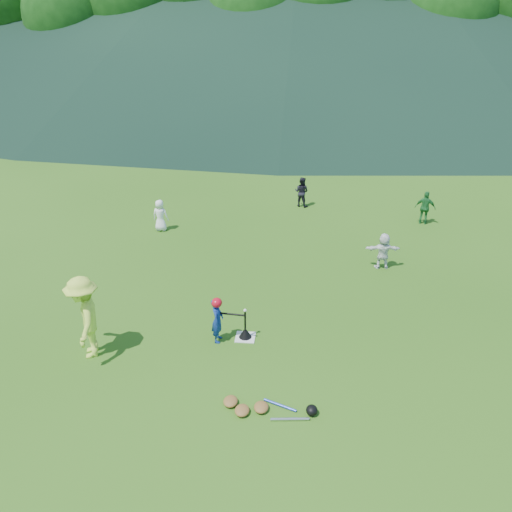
{
  "coord_description": "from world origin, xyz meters",
  "views": [
    {
      "loc": [
        1.19,
        -9.51,
        6.74
      ],
      "look_at": [
        0.0,
        2.5,
        0.9
      ],
      "focal_mm": 35.0,
      "sensor_mm": 36.0,
      "label": 1
    }
  ],
  "objects_px": {
    "batter_child": "(217,320)",
    "fielder_d": "(383,251)",
    "batting_tee": "(245,333)",
    "fielder_a": "(160,215)",
    "fielder_b": "(302,192)",
    "equipment_pile": "(261,408)",
    "home_plate": "(245,337)",
    "adult_coach": "(85,317)",
    "fielder_c": "(425,208)"
  },
  "relations": [
    {
      "from": "equipment_pile",
      "to": "adult_coach",
      "type": "bearing_deg",
      "value": 160.53
    },
    {
      "from": "batter_child",
      "to": "batting_tee",
      "type": "xyz_separation_m",
      "value": [
        0.61,
        0.16,
        -0.41
      ]
    },
    {
      "from": "fielder_a",
      "to": "batting_tee",
      "type": "bearing_deg",
      "value": 126.22
    },
    {
      "from": "fielder_b",
      "to": "equipment_pile",
      "type": "xyz_separation_m",
      "value": [
        -0.55,
        -11.32,
        -0.52
      ]
    },
    {
      "from": "batter_child",
      "to": "equipment_pile",
      "type": "relative_size",
      "value": 0.6
    },
    {
      "from": "fielder_a",
      "to": "fielder_b",
      "type": "relative_size",
      "value": 0.94
    },
    {
      "from": "home_plate",
      "to": "adult_coach",
      "type": "distance_m",
      "value": 3.57
    },
    {
      "from": "fielder_b",
      "to": "fielder_c",
      "type": "relative_size",
      "value": 0.97
    },
    {
      "from": "fielder_c",
      "to": "batting_tee",
      "type": "relative_size",
      "value": 1.76
    },
    {
      "from": "equipment_pile",
      "to": "batting_tee",
      "type": "bearing_deg",
      "value": 104.01
    },
    {
      "from": "batter_child",
      "to": "fielder_b",
      "type": "distance_m",
      "value": 9.33
    },
    {
      "from": "batter_child",
      "to": "fielder_d",
      "type": "bearing_deg",
      "value": -44.62
    },
    {
      "from": "home_plate",
      "to": "batting_tee",
      "type": "height_order",
      "value": "batting_tee"
    },
    {
      "from": "fielder_d",
      "to": "equipment_pile",
      "type": "relative_size",
      "value": 0.61
    },
    {
      "from": "home_plate",
      "to": "fielder_b",
      "type": "distance_m",
      "value": 9.09
    },
    {
      "from": "batter_child",
      "to": "fielder_b",
      "type": "bearing_deg",
      "value": -9.62
    },
    {
      "from": "home_plate",
      "to": "equipment_pile",
      "type": "distance_m",
      "value": 2.39
    },
    {
      "from": "fielder_b",
      "to": "fielder_c",
      "type": "bearing_deg",
      "value": -176.34
    },
    {
      "from": "batter_child",
      "to": "equipment_pile",
      "type": "bearing_deg",
      "value": -150.02
    },
    {
      "from": "fielder_d",
      "to": "equipment_pile",
      "type": "height_order",
      "value": "fielder_d"
    },
    {
      "from": "fielder_a",
      "to": "fielder_b",
      "type": "distance_m",
      "value": 5.61
    },
    {
      "from": "fielder_c",
      "to": "equipment_pile",
      "type": "xyz_separation_m",
      "value": [
        -4.93,
        -9.93,
        -0.53
      ]
    },
    {
      "from": "fielder_a",
      "to": "equipment_pile",
      "type": "relative_size",
      "value": 0.61
    },
    {
      "from": "home_plate",
      "to": "equipment_pile",
      "type": "bearing_deg",
      "value": -75.99
    },
    {
      "from": "home_plate",
      "to": "fielder_a",
      "type": "distance_m",
      "value": 7.12
    },
    {
      "from": "adult_coach",
      "to": "fielder_c",
      "type": "xyz_separation_m",
      "value": [
        8.83,
        8.56,
        -0.35
      ]
    },
    {
      "from": "adult_coach",
      "to": "fielder_a",
      "type": "xyz_separation_m",
      "value": [
        -0.34,
        7.02,
        -0.4
      ]
    },
    {
      "from": "batter_child",
      "to": "equipment_pile",
      "type": "height_order",
      "value": "batter_child"
    },
    {
      "from": "fielder_b",
      "to": "equipment_pile",
      "type": "distance_m",
      "value": 11.35
    },
    {
      "from": "home_plate",
      "to": "adult_coach",
      "type": "relative_size",
      "value": 0.24
    },
    {
      "from": "home_plate",
      "to": "fielder_b",
      "type": "relative_size",
      "value": 0.39
    },
    {
      "from": "fielder_d",
      "to": "fielder_c",
      "type": "bearing_deg",
      "value": -122.12
    },
    {
      "from": "fielder_d",
      "to": "home_plate",
      "type": "bearing_deg",
      "value": 43.05
    },
    {
      "from": "fielder_b",
      "to": "fielder_c",
      "type": "height_order",
      "value": "fielder_c"
    },
    {
      "from": "fielder_a",
      "to": "equipment_pile",
      "type": "xyz_separation_m",
      "value": [
        4.24,
        -8.4,
        -0.48
      ]
    },
    {
      "from": "equipment_pile",
      "to": "fielder_c",
      "type": "bearing_deg",
      "value": 63.58
    },
    {
      "from": "fielder_d",
      "to": "equipment_pile",
      "type": "distance_m",
      "value": 6.95
    },
    {
      "from": "fielder_a",
      "to": "fielder_d",
      "type": "relative_size",
      "value": 1.01
    },
    {
      "from": "fielder_a",
      "to": "fielder_d",
      "type": "xyz_separation_m",
      "value": [
        7.25,
        -2.15,
        -0.0
      ]
    },
    {
      "from": "equipment_pile",
      "to": "fielder_a",
      "type": "bearing_deg",
      "value": 116.78
    },
    {
      "from": "batter_child",
      "to": "fielder_b",
      "type": "height_order",
      "value": "fielder_b"
    },
    {
      "from": "home_plate",
      "to": "fielder_c",
      "type": "relative_size",
      "value": 0.38
    },
    {
      "from": "fielder_b",
      "to": "batting_tee",
      "type": "distance_m",
      "value": 9.08
    },
    {
      "from": "home_plate",
      "to": "adult_coach",
      "type": "xyz_separation_m",
      "value": [
        -3.32,
        -0.94,
        0.93
      ]
    },
    {
      "from": "fielder_a",
      "to": "fielder_b",
      "type": "bearing_deg",
      "value": -143.43
    },
    {
      "from": "home_plate",
      "to": "fielder_b",
      "type": "height_order",
      "value": "fielder_b"
    },
    {
      "from": "fielder_c",
      "to": "fielder_d",
      "type": "distance_m",
      "value": 4.16
    },
    {
      "from": "adult_coach",
      "to": "fielder_c",
      "type": "height_order",
      "value": "adult_coach"
    },
    {
      "from": "fielder_a",
      "to": "batter_child",
      "type": "bearing_deg",
      "value": 121.21
    },
    {
      "from": "home_plate",
      "to": "fielder_a",
      "type": "bearing_deg",
      "value": 121.04
    }
  ]
}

